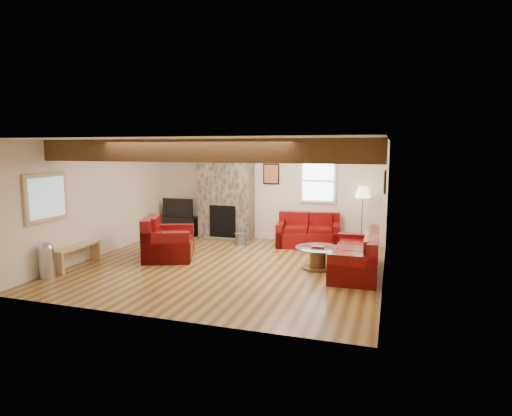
{
  "coord_description": "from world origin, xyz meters",
  "views": [
    {
      "loc": [
        3.08,
        -7.75,
        2.36
      ],
      "look_at": [
        0.48,
        0.4,
        1.15
      ],
      "focal_mm": 30.0,
      "sensor_mm": 36.0,
      "label": 1
    }
  ],
  "objects_px": {
    "television": "(179,207)",
    "floor_lamp": "(363,196)",
    "tv_cabinet": "(180,226)",
    "sofa_three": "(355,253)",
    "coffee_table": "(318,258)",
    "loveseat": "(308,230)",
    "armchair_red": "(169,238)"
  },
  "relations": [
    {
      "from": "coffee_table",
      "to": "tv_cabinet",
      "type": "xyz_separation_m",
      "value": [
        -4.14,
        2.16,
        0.03
      ]
    },
    {
      "from": "floor_lamp",
      "to": "tv_cabinet",
      "type": "bearing_deg",
      "value": -179.76
    },
    {
      "from": "loveseat",
      "to": "television",
      "type": "relative_size",
      "value": 1.69
    },
    {
      "from": "sofa_three",
      "to": "tv_cabinet",
      "type": "distance_m",
      "value": 5.33
    },
    {
      "from": "armchair_red",
      "to": "television",
      "type": "xyz_separation_m",
      "value": [
        -0.97,
        2.33,
        0.3
      ]
    },
    {
      "from": "sofa_three",
      "to": "television",
      "type": "bearing_deg",
      "value": -115.17
    },
    {
      "from": "sofa_three",
      "to": "tv_cabinet",
      "type": "xyz_separation_m",
      "value": [
        -4.86,
        2.18,
        -0.14
      ]
    },
    {
      "from": "armchair_red",
      "to": "floor_lamp",
      "type": "relative_size",
      "value": 0.77
    },
    {
      "from": "tv_cabinet",
      "to": "floor_lamp",
      "type": "relative_size",
      "value": 0.69
    },
    {
      "from": "loveseat",
      "to": "floor_lamp",
      "type": "relative_size",
      "value": 1.02
    },
    {
      "from": "loveseat",
      "to": "television",
      "type": "bearing_deg",
      "value": 167.62
    },
    {
      "from": "loveseat",
      "to": "television",
      "type": "xyz_separation_m",
      "value": [
        -3.6,
        0.3,
        0.36
      ]
    },
    {
      "from": "tv_cabinet",
      "to": "television",
      "type": "distance_m",
      "value": 0.5
    },
    {
      "from": "television",
      "to": "floor_lamp",
      "type": "relative_size",
      "value": 0.61
    },
    {
      "from": "armchair_red",
      "to": "sofa_three",
      "type": "bearing_deg",
      "value": -108.89
    },
    {
      "from": "television",
      "to": "floor_lamp",
      "type": "bearing_deg",
      "value": 0.24
    },
    {
      "from": "armchair_red",
      "to": "coffee_table",
      "type": "relative_size",
      "value": 1.27
    },
    {
      "from": "loveseat",
      "to": "armchair_red",
      "type": "xyz_separation_m",
      "value": [
        -2.63,
        -2.03,
        0.06
      ]
    },
    {
      "from": "sofa_three",
      "to": "loveseat",
      "type": "bearing_deg",
      "value": -147.14
    },
    {
      "from": "loveseat",
      "to": "coffee_table",
      "type": "relative_size",
      "value": 1.68
    },
    {
      "from": "floor_lamp",
      "to": "television",
      "type": "bearing_deg",
      "value": -179.76
    },
    {
      "from": "coffee_table",
      "to": "television",
      "type": "xyz_separation_m",
      "value": [
        -4.14,
        2.16,
        0.54
      ]
    },
    {
      "from": "coffee_table",
      "to": "television",
      "type": "distance_m",
      "value": 4.7
    },
    {
      "from": "sofa_three",
      "to": "coffee_table",
      "type": "distance_m",
      "value": 0.74
    },
    {
      "from": "coffee_table",
      "to": "floor_lamp",
      "type": "distance_m",
      "value": 2.5
    },
    {
      "from": "armchair_red",
      "to": "tv_cabinet",
      "type": "bearing_deg",
      "value": 1.51
    },
    {
      "from": "sofa_three",
      "to": "coffee_table",
      "type": "xyz_separation_m",
      "value": [
        -0.72,
        0.02,
        -0.17
      ]
    },
    {
      "from": "armchair_red",
      "to": "coffee_table",
      "type": "distance_m",
      "value": 3.19
    },
    {
      "from": "armchair_red",
      "to": "floor_lamp",
      "type": "xyz_separation_m",
      "value": [
        3.85,
        2.35,
        0.79
      ]
    },
    {
      "from": "sofa_three",
      "to": "coffee_table",
      "type": "bearing_deg",
      "value": -92.62
    },
    {
      "from": "loveseat",
      "to": "television",
      "type": "distance_m",
      "value": 3.63
    },
    {
      "from": "armchair_red",
      "to": "coffee_table",
      "type": "height_order",
      "value": "armchair_red"
    }
  ]
}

